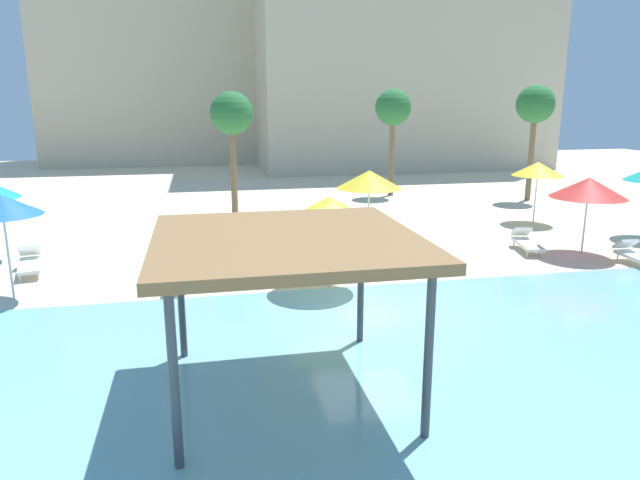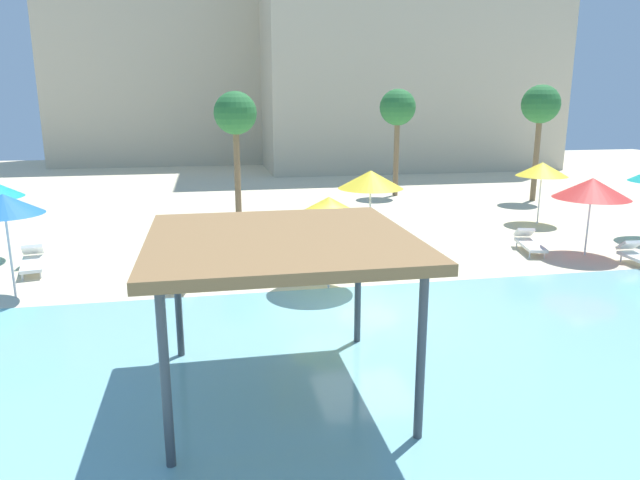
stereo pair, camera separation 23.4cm
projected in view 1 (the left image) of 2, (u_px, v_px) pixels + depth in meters
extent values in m
plane|color=beige|center=(366.00, 307.00, 14.59)|extent=(80.00, 80.00, 0.00)
cube|color=#7AB7C1|center=(455.00, 413.00, 9.60)|extent=(44.00, 13.50, 0.04)
cylinder|color=#42474C|center=(181.00, 294.00, 11.39)|extent=(0.14, 0.14, 2.72)
cylinder|color=#42474C|center=(361.00, 282.00, 12.13)|extent=(0.14, 0.14, 2.72)
cylinder|color=#42474C|center=(174.00, 382.00, 7.87)|extent=(0.14, 0.14, 2.72)
cylinder|color=#42474C|center=(428.00, 357.00, 8.61)|extent=(0.14, 0.14, 2.72)
cube|color=olive|center=(286.00, 241.00, 9.65)|extent=(4.40, 4.40, 0.18)
cylinder|color=silver|center=(368.00, 222.00, 19.10)|extent=(0.06, 0.06, 2.28)
cone|color=yellow|center=(369.00, 179.00, 18.76)|extent=(2.14, 2.14, 0.59)
cylinder|color=silver|center=(9.00, 258.00, 14.88)|extent=(0.06, 0.06, 2.25)
cone|color=blue|center=(2.00, 205.00, 14.55)|extent=(1.94, 1.94, 0.53)
cylinder|color=silver|center=(535.00, 199.00, 24.24)|extent=(0.06, 0.06, 2.01)
cone|color=yellow|center=(538.00, 169.00, 23.93)|extent=(2.10, 2.10, 0.58)
cylinder|color=silver|center=(584.00, 226.00, 19.31)|extent=(0.06, 0.06, 1.94)
cone|color=red|center=(589.00, 188.00, 19.00)|extent=(2.46, 2.46, 0.68)
cylinder|color=silver|center=(329.00, 255.00, 15.73)|extent=(0.06, 0.06, 1.95)
cone|color=yellow|center=(329.00, 208.00, 15.42)|extent=(2.32, 2.32, 0.64)
cylinder|color=white|center=(185.00, 291.00, 15.42)|extent=(0.05, 0.05, 0.22)
cylinder|color=white|center=(167.00, 292.00, 15.36)|extent=(0.05, 0.05, 0.22)
cylinder|color=white|center=(190.00, 275.00, 16.81)|extent=(0.05, 0.05, 0.22)
cylinder|color=white|center=(173.00, 276.00, 16.75)|extent=(0.05, 0.05, 0.22)
cube|color=white|center=(179.00, 278.00, 16.05)|extent=(0.75, 1.85, 0.10)
cube|color=white|center=(181.00, 261.00, 16.70)|extent=(0.64, 0.56, 0.40)
cylinder|color=white|center=(38.00, 276.00, 16.73)|extent=(0.05, 0.05, 0.22)
cylinder|color=white|center=(20.00, 278.00, 16.55)|extent=(0.05, 0.05, 0.22)
cylinder|color=white|center=(40.00, 263.00, 18.01)|extent=(0.05, 0.05, 0.22)
cylinder|color=white|center=(23.00, 265.00, 17.82)|extent=(0.05, 0.05, 0.22)
cube|color=white|center=(30.00, 265.00, 17.24)|extent=(0.96, 1.89, 0.10)
cube|color=white|center=(30.00, 251.00, 17.83)|extent=(0.69, 0.62, 0.40)
cylinder|color=white|center=(542.00, 254.00, 19.08)|extent=(0.05, 0.05, 0.22)
cylinder|color=white|center=(527.00, 254.00, 19.09)|extent=(0.05, 0.05, 0.22)
cylinder|color=white|center=(527.00, 244.00, 20.48)|extent=(0.05, 0.05, 0.22)
cylinder|color=white|center=(514.00, 244.00, 20.49)|extent=(0.05, 0.05, 0.22)
cube|color=white|center=(528.00, 244.00, 19.74)|extent=(0.99, 1.89, 0.10)
cube|color=white|center=(521.00, 232.00, 20.40)|extent=(0.70, 0.63, 0.40)
cylinder|color=white|center=(264.00, 243.00, 20.53)|extent=(0.05, 0.05, 0.22)
cylinder|color=white|center=(252.00, 242.00, 20.69)|extent=(0.05, 0.05, 0.22)
cylinder|color=white|center=(280.00, 235.00, 21.85)|extent=(0.05, 0.05, 0.22)
cylinder|color=white|center=(268.00, 234.00, 22.01)|extent=(0.05, 0.05, 0.22)
cube|color=white|center=(266.00, 234.00, 21.23)|extent=(1.45, 1.85, 0.10)
cube|color=white|center=(274.00, 223.00, 21.84)|extent=(0.78, 0.75, 0.40)
cylinder|color=white|center=(631.00, 257.00, 18.79)|extent=(0.05, 0.05, 0.22)
cylinder|color=white|center=(618.00, 257.00, 18.72)|extent=(0.05, 0.05, 0.22)
cube|color=white|center=(640.00, 258.00, 18.03)|extent=(0.70, 1.83, 0.10)
cube|color=white|center=(626.00, 244.00, 18.68)|extent=(0.63, 0.54, 0.40)
cylinder|color=brown|center=(392.00, 155.00, 30.89)|extent=(0.28, 0.28, 4.35)
sphere|color=#286B33|center=(393.00, 107.00, 30.28)|extent=(1.90, 1.90, 1.90)
cylinder|color=brown|center=(234.00, 168.00, 25.87)|extent=(0.28, 0.28, 4.17)
sphere|color=#286B33|center=(232.00, 113.00, 25.29)|extent=(1.90, 1.90, 1.90)
cylinder|color=brown|center=(531.00, 156.00, 29.40)|extent=(0.28, 0.28, 4.52)
sphere|color=#286B33|center=(535.00, 104.00, 28.77)|extent=(1.90, 1.90, 1.90)
cube|color=beige|center=(192.00, 57.00, 47.70)|extent=(23.16, 9.89, 17.00)
cube|color=beige|center=(398.00, 37.00, 43.51)|extent=(21.44, 11.08, 19.31)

